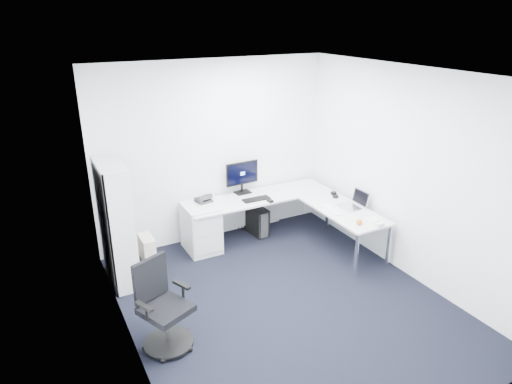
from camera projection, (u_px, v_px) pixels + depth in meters
name	position (u px, v px, depth m)	size (l,w,h in m)	color
ground	(285.00, 303.00, 5.53)	(4.20, 4.20, 0.00)	black
ceiling	(291.00, 75.00, 4.54)	(4.20, 4.20, 0.00)	white
wall_back	(214.00, 152.00, 6.77)	(3.60, 0.02, 2.70)	white
wall_front	(439.00, 298.00, 3.30)	(3.60, 0.02, 2.70)	white
wall_left	(123.00, 234.00, 4.26)	(0.02, 4.20, 2.70)	white
wall_right	(409.00, 175.00, 5.81)	(0.02, 4.20, 2.70)	white
l_desk	(269.00, 224.00, 6.80)	(2.31, 1.29, 0.67)	silver
drawer_pedestal	(201.00, 228.00, 6.65)	(0.46, 0.57, 0.71)	silver
bookshelf	(116.00, 224.00, 5.73)	(0.31, 0.80, 1.61)	silver
task_chair	(166.00, 307.00, 4.64)	(0.54, 0.54, 0.97)	black
black_pc_tower	(257.00, 220.00, 7.20)	(0.20, 0.45, 0.44)	black
beige_pc_tower	(147.00, 248.00, 6.44)	(0.17, 0.37, 0.36)	beige
power_strip	(269.00, 221.00, 7.64)	(0.38, 0.06, 0.04)	white
monitor	(242.00, 177.00, 6.97)	(0.54, 0.17, 0.52)	black
black_keyboard	(256.00, 199.00, 6.80)	(0.42, 0.15, 0.02)	black
mouse	(270.00, 201.00, 6.73)	(0.06, 0.10, 0.03)	black
desk_phone	(204.00, 199.00, 6.64)	(0.21, 0.21, 0.15)	#2C2C2E
laptop	(350.00, 200.00, 6.49)	(0.33, 0.32, 0.23)	silver
white_keyboard	(332.00, 210.00, 6.45)	(0.12, 0.41, 0.01)	white
headphones	(335.00, 194.00, 6.95)	(0.13, 0.21, 0.05)	black
orange_fruit	(359.00, 222.00, 5.99)	(0.08, 0.08, 0.08)	orange
tissue_box	(375.00, 223.00, 5.95)	(0.11, 0.21, 0.07)	white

